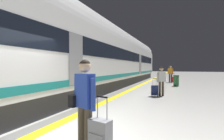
# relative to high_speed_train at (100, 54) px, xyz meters

# --- Properties ---
(ground_plane) EXTENTS (120.00, 120.00, 0.00)m
(ground_plane) POSITION_rel_high_speed_train_xyz_m (2.73, -7.53, -2.50)
(ground_plane) COLOR silver
(safety_line_strip) EXTENTS (0.36, 80.00, 0.01)m
(safety_line_strip) POSITION_rel_high_speed_train_xyz_m (2.07, 2.47, -2.50)
(safety_line_strip) COLOR yellow
(safety_line_strip) RESTS_ON ground
(tactile_edge_band) EXTENTS (0.58, 80.00, 0.01)m
(tactile_edge_band) POSITION_rel_high_speed_train_xyz_m (1.76, 2.47, -2.50)
(tactile_edge_band) COLOR slate
(tactile_edge_band) RESTS_ON ground
(high_speed_train) EXTENTS (2.94, 33.39, 4.97)m
(high_speed_train) POSITION_rel_high_speed_train_xyz_m (0.00, 0.00, 0.00)
(high_speed_train) COLOR #38383D
(high_speed_train) RESTS_ON ground
(traveller_foreground) EXTENTS (0.57, 0.34, 1.73)m
(traveller_foreground) POSITION_rel_high_speed_train_xyz_m (3.58, -7.94, -1.50)
(traveller_foreground) COLOR brown
(traveller_foreground) RESTS_ON ground
(rolling_suitcase_foreground) EXTENTS (0.42, 0.30, 1.09)m
(rolling_suitcase_foreground) POSITION_rel_high_speed_train_xyz_m (3.94, -8.03, -2.13)
(rolling_suitcase_foreground) COLOR #9E9EA3
(rolling_suitcase_foreground) RESTS_ON ground
(passenger_near) EXTENTS (0.47, 0.29, 1.61)m
(passenger_near) POSITION_rel_high_speed_train_xyz_m (4.30, -1.12, -1.57)
(passenger_near) COLOR brown
(passenger_near) RESTS_ON ground
(suitcase_near) EXTENTS (0.40, 0.28, 0.98)m
(suitcase_near) POSITION_rel_high_speed_train_xyz_m (3.98, -1.41, -2.18)
(suitcase_near) COLOR #19234C
(suitcase_near) RESTS_ON ground
(passenger_mid) EXTENTS (0.55, 0.25, 1.76)m
(passenger_mid) POSITION_rel_high_speed_train_xyz_m (4.40, 7.66, -1.48)
(passenger_mid) COLOR #383842
(passenger_mid) RESTS_ON ground
(suitcase_mid) EXTENTS (0.39, 0.25, 0.98)m
(suitcase_mid) POSITION_rel_high_speed_train_xyz_m (4.72, 7.34, -2.18)
(suitcase_mid) COLOR #A51E1E
(suitcase_mid) RESTS_ON ground
(waste_bin) EXTENTS (0.46, 0.46, 0.91)m
(waste_bin) POSITION_rel_high_speed_train_xyz_m (5.00, 4.08, -2.05)
(waste_bin) COLOR #2D6638
(waste_bin) RESTS_ON ground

